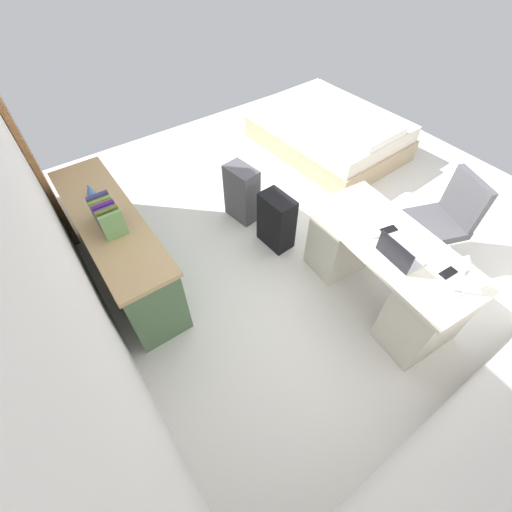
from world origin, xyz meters
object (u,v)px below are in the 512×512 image
object	(u,v)px
figurine_small	(89,189)
suitcase_black	(276,221)
credenza	(120,247)
desk_lamp	(464,265)
bed	(329,132)
cell_phone_near_laptop	(448,273)
office_chair	(438,226)
computer_mouse	(376,234)
laptop	(398,255)
cell_phone_by_mouse	(389,230)
desk	(383,270)
suitcase_spare_grey	(242,193)

from	to	relation	value
figurine_small	suitcase_black	bearing A→B (deg)	-120.37
credenza	desk_lamp	size ratio (longest dim) A/B	5.22
bed	cell_phone_near_laptop	xyz separation A→B (m)	(-2.52, 1.31, 0.48)
office_chair	bed	distance (m)	2.15
office_chair	bed	world-z (taller)	office_chair
office_chair	computer_mouse	size ratio (longest dim) A/B	9.40
laptop	desk_lamp	distance (m)	0.45
computer_mouse	credenza	bearing A→B (deg)	54.61
cell_phone_by_mouse	desk	bearing A→B (deg)	163.00
suitcase_black	cell_phone_near_laptop	distance (m)	1.61
credenza	suitcase_spare_grey	world-z (taller)	credenza
desk	desk_lamp	world-z (taller)	desk_lamp
laptop	cell_phone_near_laptop	distance (m)	0.37
bed	computer_mouse	xyz separation A→B (m)	(-1.96, 1.44, 0.49)
bed	laptop	bearing A→B (deg)	145.73
office_chair	suitcase_black	distance (m)	1.53
bed	desk_lamp	xyz separation A→B (m)	(-2.60, 1.43, 0.74)
desk	office_chair	size ratio (longest dim) A/B	1.59
credenza	figurine_small	size ratio (longest dim) A/B	16.36
cell_phone_near_laptop	desk_lamp	xyz separation A→B (m)	(-0.08, 0.12, 0.25)
computer_mouse	cell_phone_near_laptop	bearing A→B (deg)	-161.41
desk	office_chair	xyz separation A→B (m)	(0.04, -0.80, 0.04)
computer_mouse	laptop	bearing A→B (deg)	170.98
office_chair	laptop	bearing A→B (deg)	99.43
desk	desk_lamp	xyz separation A→B (m)	(-0.51, 0.05, 0.60)
cell_phone_by_mouse	computer_mouse	bearing A→B (deg)	95.69
suitcase_black	laptop	xyz separation A→B (m)	(-1.20, -0.19, 0.47)
suitcase_spare_grey	suitcase_black	bearing A→B (deg)	177.29
suitcase_black	figurine_small	bearing A→B (deg)	56.23
laptop	figurine_small	bearing A→B (deg)	38.50
desk	suitcase_black	distance (m)	1.13
suitcase_black	desk	bearing A→B (deg)	-166.96
cell_phone_near_laptop	cell_phone_by_mouse	distance (m)	0.55
computer_mouse	suitcase_black	bearing A→B (deg)	19.98
cell_phone_by_mouse	figurine_small	distance (m)	2.55
office_chair	bed	size ratio (longest dim) A/B	0.48
cell_phone_near_laptop	figurine_small	bearing A→B (deg)	41.99
office_chair	credenza	distance (m)	2.97
suitcase_spare_grey	desk_lamp	world-z (taller)	desk_lamp
computer_mouse	figurine_small	xyz separation A→B (m)	(1.78, 1.68, 0.08)
bed	desk	bearing A→B (deg)	146.65
laptop	cell_phone_by_mouse	xyz separation A→B (m)	(0.24, -0.20, -0.04)
desk_lamp	credenza	bearing A→B (deg)	39.33
desk_lamp	desk	bearing A→B (deg)	-5.34
desk_lamp	computer_mouse	bearing A→B (deg)	1.60
suitcase_black	credenza	bearing A→B (deg)	67.82
laptop	desk_lamp	world-z (taller)	desk_lamp
cell_phone_near_laptop	desk_lamp	world-z (taller)	desk_lamp
suitcase_spare_grey	cell_phone_by_mouse	world-z (taller)	cell_phone_by_mouse
laptop	suitcase_black	bearing A→B (deg)	8.99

